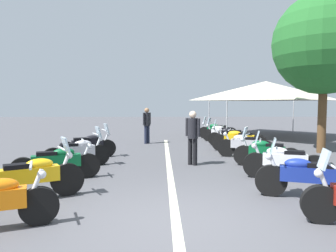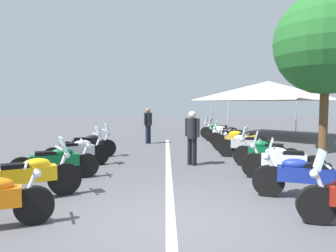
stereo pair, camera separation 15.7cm
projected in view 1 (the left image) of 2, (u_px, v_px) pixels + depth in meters
ground_plane at (176, 223)px, 5.05m from camera, size 80.00×80.00×0.00m
lane_centre_stripe at (170, 173)px, 8.67m from camera, size 15.50×0.16×0.01m
motorcycle_left_row_1 at (32, 177)px, 6.16m from camera, size 1.18×1.90×1.23m
motorcycle_left_row_2 at (57, 162)px, 7.82m from camera, size 0.98×2.07×0.99m
motorcycle_left_row_3 at (78, 152)px, 9.43m from camera, size 1.09×1.84×1.21m
motorcycle_left_row_4 at (88, 145)px, 10.98m from camera, size 1.02×1.90×1.20m
motorcycle_right_row_1 at (306, 176)px, 6.28m from camera, size 0.92×1.97×1.21m
motorcycle_right_row_2 at (283, 161)px, 7.89m from camera, size 0.93×1.99×1.22m
motorcycle_right_row_3 at (266, 152)px, 9.39m from camera, size 1.05×1.84×1.20m
motorcycle_right_row_4 at (245, 145)px, 11.09m from camera, size 0.93×1.93×1.00m
motorcycle_right_row_5 at (239, 140)px, 12.48m from camera, size 0.98×2.13×1.02m
motorcycle_right_row_6 at (230, 136)px, 14.18m from camera, size 0.85×2.04×1.19m
motorcycle_right_row_7 at (222, 133)px, 15.68m from camera, size 1.02×1.93×1.20m
motorcycle_right_row_8 at (217, 130)px, 17.10m from camera, size 0.98×2.02×1.20m
bystander_0 at (193, 133)px, 9.71m from camera, size 0.37×0.43×1.69m
bystander_2 at (147, 123)px, 14.96m from camera, size 0.43×0.36×1.71m
roadside_tree_0 at (325, 44)px, 11.92m from camera, size 3.90×3.90×6.16m
event_tent at (266, 91)px, 18.09m from camera, size 6.36×6.36×3.20m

